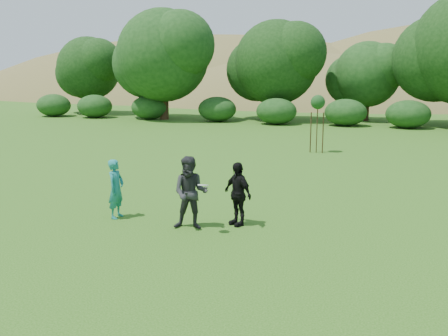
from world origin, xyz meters
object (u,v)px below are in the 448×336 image
(player_teal, at_px, (116,189))
(player_black, at_px, (237,194))
(sapling, at_px, (318,104))
(player_grey, at_px, (191,193))

(player_teal, relative_size, player_black, 0.97)
(sapling, bearing_deg, player_teal, -106.20)
(player_grey, xyz_separation_m, player_black, (1.06, 0.66, -0.10))
(player_teal, xyz_separation_m, sapling, (3.76, 12.93, 1.60))
(player_teal, xyz_separation_m, player_grey, (2.31, -0.27, 0.12))
(player_teal, distance_m, player_black, 3.39)
(player_black, distance_m, sapling, 12.64)
(sapling, bearing_deg, player_grey, -96.26)
(player_black, bearing_deg, player_teal, -139.52)
(player_teal, height_order, sapling, sapling)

